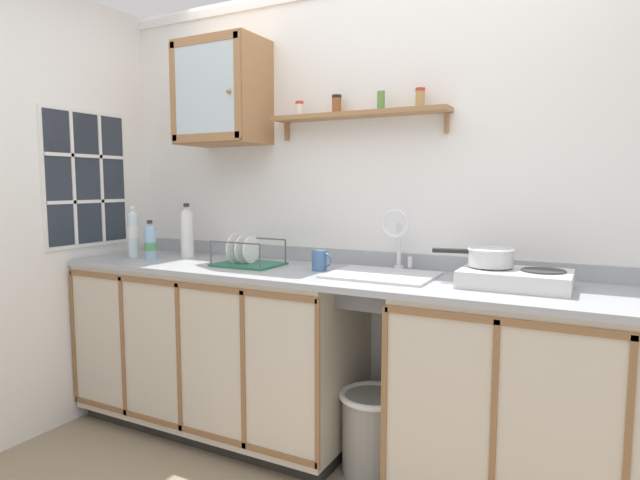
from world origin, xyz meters
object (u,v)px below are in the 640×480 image
at_px(sink, 383,282).
at_px(dish_rack, 247,259).
at_px(bottle_opaque_white_2, 187,233).
at_px(trash_bin, 373,431).
at_px(bottle_water_clear_0, 133,233).
at_px(bottle_water_blue_1, 150,242).
at_px(mug, 320,260).
at_px(wall_cabinet, 222,93).
at_px(hot_plate_stove, 515,278).
at_px(saucepan, 490,257).

bearing_deg(sink, dish_rack, -177.29).
xyz_separation_m(bottle_opaque_white_2, trash_bin, (1.28, -0.16, -0.90)).
distance_m(bottle_water_clear_0, bottle_water_blue_1, 0.16).
height_order(mug, wall_cabinet, wall_cabinet).
height_order(bottle_water_clear_0, trash_bin, bottle_water_clear_0).
bearing_deg(trash_bin, hot_plate_stove, 6.67).
height_order(bottle_opaque_white_2, mug, bottle_opaque_white_2).
height_order(hot_plate_stove, dish_rack, dish_rack).
xyz_separation_m(sink, trash_bin, (-0.01, -0.08, -0.72)).
relative_size(bottle_water_clear_0, dish_rack, 0.91).
xyz_separation_m(dish_rack, trash_bin, (0.76, -0.04, -0.79)).
height_order(sink, hot_plate_stove, sink).
bearing_deg(mug, bottle_opaque_white_2, 175.11).
relative_size(bottle_water_blue_1, dish_rack, 0.67).
bearing_deg(bottle_water_clear_0, trash_bin, 0.06).
height_order(bottle_water_clear_0, mug, bottle_water_clear_0).
xyz_separation_m(saucepan, bottle_water_blue_1, (-1.92, -0.11, -0.02)).
bearing_deg(bottle_water_blue_1, mug, 4.58).
bearing_deg(wall_cabinet, mug, -9.95).
bearing_deg(hot_plate_stove, trash_bin, -173.33).
distance_m(bottle_opaque_white_2, mug, 0.96).
distance_m(mug, wall_cabinet, 1.15).
distance_m(sink, saucepan, 0.51).
xyz_separation_m(bottle_water_blue_1, wall_cabinet, (0.39, 0.21, 0.86)).
height_order(hot_plate_stove, bottle_water_blue_1, bottle_water_blue_1).
xyz_separation_m(mug, wall_cabinet, (-0.70, 0.12, 0.91)).
bearing_deg(hot_plate_stove, bottle_opaque_white_2, 177.48).
height_order(sink, bottle_opaque_white_2, bottle_opaque_white_2).
bearing_deg(sink, bottle_opaque_white_2, 176.70).
xyz_separation_m(saucepan, mug, (-0.84, -0.02, -0.07)).
relative_size(mug, trash_bin, 0.29).
xyz_separation_m(bottle_water_blue_1, bottle_opaque_white_2, (0.13, 0.17, 0.05)).
relative_size(sink, bottle_water_blue_1, 2.18).
height_order(saucepan, bottle_opaque_white_2, bottle_opaque_white_2).
bearing_deg(sink, mug, -178.89).
xyz_separation_m(saucepan, trash_bin, (-0.50, -0.09, -0.88)).
bearing_deg(saucepan, hot_plate_stove, -11.48).
bearing_deg(bottle_water_blue_1, sink, 3.75).
bearing_deg(hot_plate_stove, wall_cabinet, 175.67).
distance_m(saucepan, wall_cabinet, 1.75).
relative_size(bottle_water_blue_1, mug, 1.93).
bearing_deg(sink, hot_plate_stove, -0.83).
height_order(hot_plate_stove, saucepan, saucepan).
relative_size(hot_plate_stove, bottle_water_clear_0, 1.45).
height_order(bottle_water_clear_0, dish_rack, bottle_water_clear_0).
relative_size(bottle_water_blue_1, trash_bin, 0.56).
xyz_separation_m(sink, bottle_opaque_white_2, (-1.30, 0.07, 0.18)).
relative_size(saucepan, mug, 2.95).
relative_size(sink, saucepan, 1.43).
bearing_deg(wall_cabinet, bottle_opaque_white_2, -170.72).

